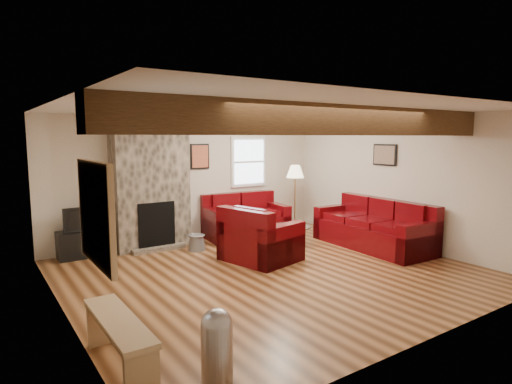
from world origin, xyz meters
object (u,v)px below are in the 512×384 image
armchair_red (261,233)px  floor_lamp (295,175)px  loveseat (245,216)px  tv_cabinet (86,243)px  coffee_table (290,236)px  sofa_three (373,224)px  television (85,218)px

armchair_red → floor_lamp: size_ratio=0.77×
loveseat → tv_cabinet: bearing=-178.4°
tv_cabinet → coffee_table: bearing=-22.4°
armchair_red → coffee_table: size_ratio=1.45×
armchair_red → floor_lamp: (1.78, 1.26, 0.82)m
armchair_red → sofa_three: bearing=-116.0°
coffee_table → television: (-3.46, 1.42, 0.49)m
sofa_three → loveseat: size_ratio=1.38×
tv_cabinet → television: size_ratio=1.27×
sofa_three → floor_lamp: floor_lamp is taller
sofa_three → armchair_red: (-2.25, 0.50, 0.01)m
sofa_three → armchair_red: size_ratio=2.04×
armchair_red → tv_cabinet: armchair_red is taller
television → sofa_three: bearing=-27.2°
sofa_three → television: size_ratio=3.16×
sofa_three → tv_cabinet: sofa_three is taller
loveseat → tv_cabinet: (-3.15, 0.30, -0.21)m
coffee_table → floor_lamp: (0.75, 0.78, 1.09)m
loveseat → floor_lamp: size_ratio=1.13×
sofa_three → coffee_table: (-1.22, 0.98, -0.26)m
armchair_red → television: bearing=38.5°
loveseat → coffee_table: loveseat is taller
television → loveseat: bearing=-5.4°
loveseat → coffee_table: bearing=-67.5°
sofa_three → tv_cabinet: bearing=-114.2°
sofa_three → floor_lamp: size_ratio=1.57×
sofa_three → tv_cabinet: 5.26m
armchair_red → tv_cabinet: bearing=38.5°
armchair_red → tv_cabinet: (-2.43, 1.90, -0.23)m
loveseat → television: (-3.15, 0.30, 0.24)m
armchair_red → coffee_table: (1.03, 0.48, -0.27)m
sofa_three → coffee_table: 1.59m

